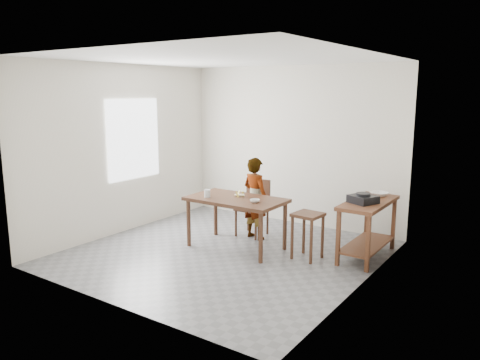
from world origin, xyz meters
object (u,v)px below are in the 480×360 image
Objects in this scene: prep_counter at (367,229)px; child at (255,198)px; dining_chair at (252,208)px; dining_table at (236,223)px; stool at (307,236)px.

child is (-1.74, -0.16, 0.24)m from prep_counter.
child is 1.44× the size of dining_chair.
dining_table is 1.08m from stool.
child reaches higher than prep_counter.
dining_table is 1.17× the size of prep_counter.
dining_table is 0.66m from dining_chair.
stool is at bearing -22.31° from dining_chair.
prep_counter is at bearing -162.47° from child.
dining_table is 1.10× the size of child.
child reaches higher than stool.
dining_table is 1.86m from prep_counter.
child is at bearing 161.30° from stool.
dining_chair is at bearing -178.07° from prep_counter.
child is 1.19m from stool.
child is at bearing -38.55° from dining_chair.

